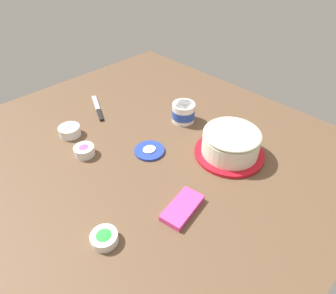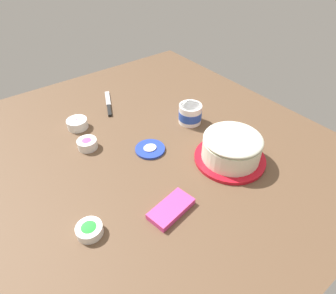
{
  "view_description": "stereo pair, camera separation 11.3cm",
  "coord_description": "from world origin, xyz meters",
  "px_view_note": "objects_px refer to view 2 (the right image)",
  "views": [
    {
      "loc": [
        -0.52,
        -0.71,
        0.76
      ],
      "look_at": [
        0.09,
        -0.09,
        0.04
      ],
      "focal_mm": 30.53,
      "sensor_mm": 36.0,
      "label": 1
    },
    {
      "loc": [
        -0.43,
        -0.78,
        0.76
      ],
      "look_at": [
        0.09,
        -0.09,
        0.04
      ],
      "focal_mm": 30.53,
      "sensor_mm": 36.0,
      "label": 2
    }
  ],
  "objects_px": {
    "frosting_tub": "(190,113)",
    "sprinkle_bowl_pink": "(77,123)",
    "frosted_cake": "(231,148)",
    "sprinkle_bowl_rainbow": "(87,143)",
    "frosting_tub_lid": "(150,149)",
    "candy_box_lower": "(171,209)",
    "spreading_knife": "(109,105)",
    "sprinkle_bowl_green": "(89,230)"
  },
  "relations": [
    {
      "from": "frosting_tub",
      "to": "frosting_tub_lid",
      "type": "height_order",
      "value": "frosting_tub"
    },
    {
      "from": "candy_box_lower",
      "to": "sprinkle_bowl_rainbow",
      "type": "bearing_deg",
      "value": 88.93
    },
    {
      "from": "frosting_tub",
      "to": "frosting_tub_lid",
      "type": "xyz_separation_m",
      "value": [
        -0.26,
        -0.06,
        -0.04
      ]
    },
    {
      "from": "frosting_tub",
      "to": "frosting_tub_lid",
      "type": "bearing_deg",
      "value": -167.9
    },
    {
      "from": "frosting_tub",
      "to": "spreading_knife",
      "type": "height_order",
      "value": "frosting_tub"
    },
    {
      "from": "frosting_tub",
      "to": "frosting_tub_lid",
      "type": "relative_size",
      "value": 0.86
    },
    {
      "from": "sprinkle_bowl_green",
      "to": "frosting_tub_lid",
      "type": "bearing_deg",
      "value": 29.84
    },
    {
      "from": "frosting_tub_lid",
      "to": "sprinkle_bowl_green",
      "type": "bearing_deg",
      "value": -150.16
    },
    {
      "from": "frosting_tub_lid",
      "to": "candy_box_lower",
      "type": "xyz_separation_m",
      "value": [
        -0.12,
        -0.29,
        0.01
      ]
    },
    {
      "from": "spreading_knife",
      "to": "sprinkle_bowl_pink",
      "type": "bearing_deg",
      "value": -158.6
    },
    {
      "from": "sprinkle_bowl_pink",
      "to": "candy_box_lower",
      "type": "relative_size",
      "value": 0.59
    },
    {
      "from": "frosting_tub",
      "to": "sprinkle_bowl_pink",
      "type": "xyz_separation_m",
      "value": [
        -0.43,
        0.27,
        -0.02
      ]
    },
    {
      "from": "candy_box_lower",
      "to": "sprinkle_bowl_pink",
      "type": "bearing_deg",
      "value": 84.25
    },
    {
      "from": "frosting_tub",
      "to": "candy_box_lower",
      "type": "distance_m",
      "value": 0.52
    },
    {
      "from": "sprinkle_bowl_pink",
      "to": "frosted_cake",
      "type": "bearing_deg",
      "value": -55.7
    },
    {
      "from": "spreading_knife",
      "to": "sprinkle_bowl_pink",
      "type": "relative_size",
      "value": 2.45
    },
    {
      "from": "spreading_knife",
      "to": "candy_box_lower",
      "type": "distance_m",
      "value": 0.71
    },
    {
      "from": "spreading_knife",
      "to": "frosted_cake",
      "type": "bearing_deg",
      "value": -73.59
    },
    {
      "from": "sprinkle_bowl_green",
      "to": "sprinkle_bowl_pink",
      "type": "xyz_separation_m",
      "value": [
        0.2,
        0.54,
        0.01
      ]
    },
    {
      "from": "sprinkle_bowl_pink",
      "to": "candy_box_lower",
      "type": "distance_m",
      "value": 0.62
    },
    {
      "from": "frosting_tub_lid",
      "to": "candy_box_lower",
      "type": "height_order",
      "value": "candy_box_lower"
    },
    {
      "from": "sprinkle_bowl_green",
      "to": "candy_box_lower",
      "type": "xyz_separation_m",
      "value": [
        0.25,
        -0.08,
        -0.01
      ]
    },
    {
      "from": "sprinkle_bowl_green",
      "to": "spreading_knife",
      "type": "bearing_deg",
      "value": 57.35
    },
    {
      "from": "sprinkle_bowl_rainbow",
      "to": "frosting_tub",
      "type": "bearing_deg",
      "value": -13.89
    },
    {
      "from": "frosting_tub_lid",
      "to": "sprinkle_bowl_rainbow",
      "type": "xyz_separation_m",
      "value": [
        -0.2,
        0.17,
        0.02
      ]
    },
    {
      "from": "frosting_tub",
      "to": "sprinkle_bowl_rainbow",
      "type": "distance_m",
      "value": 0.47
    },
    {
      "from": "spreading_knife",
      "to": "frosting_tub",
      "type": "bearing_deg",
      "value": -55.99
    },
    {
      "from": "frosting_tub",
      "to": "candy_box_lower",
      "type": "bearing_deg",
      "value": -137.43
    },
    {
      "from": "frosting_tub_lid",
      "to": "sprinkle_bowl_pink",
      "type": "distance_m",
      "value": 0.37
    },
    {
      "from": "spreading_knife",
      "to": "sprinkle_bowl_green",
      "type": "xyz_separation_m",
      "value": [
        -0.39,
        -0.61,
        0.01
      ]
    },
    {
      "from": "sprinkle_bowl_rainbow",
      "to": "sprinkle_bowl_pink",
      "type": "distance_m",
      "value": 0.16
    },
    {
      "from": "frosting_tub_lid",
      "to": "spreading_knife",
      "type": "xyz_separation_m",
      "value": [
        0.03,
        0.4,
        -0.0
      ]
    },
    {
      "from": "frosted_cake",
      "to": "frosting_tub_lid",
      "type": "bearing_deg",
      "value": 132.28
    },
    {
      "from": "frosted_cake",
      "to": "frosting_tub",
      "type": "xyz_separation_m",
      "value": [
        0.05,
        0.29,
        -0.01
      ]
    },
    {
      "from": "frosting_tub_lid",
      "to": "sprinkle_bowl_pink",
      "type": "relative_size",
      "value": 1.34
    },
    {
      "from": "frosting_tub",
      "to": "spreading_knife",
      "type": "xyz_separation_m",
      "value": [
        -0.23,
        0.35,
        -0.04
      ]
    },
    {
      "from": "frosting_tub",
      "to": "frosting_tub_lid",
      "type": "distance_m",
      "value": 0.27
    },
    {
      "from": "frosted_cake",
      "to": "spreading_knife",
      "type": "bearing_deg",
      "value": 106.41
    },
    {
      "from": "sprinkle_bowl_green",
      "to": "candy_box_lower",
      "type": "height_order",
      "value": "sprinkle_bowl_green"
    },
    {
      "from": "sprinkle_bowl_pink",
      "to": "frosting_tub_lid",
      "type": "bearing_deg",
      "value": -62.64
    },
    {
      "from": "frosting_tub_lid",
      "to": "sprinkle_bowl_green",
      "type": "distance_m",
      "value": 0.42
    },
    {
      "from": "frosting_tub",
      "to": "sprinkle_bowl_green",
      "type": "distance_m",
      "value": 0.68
    }
  ]
}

